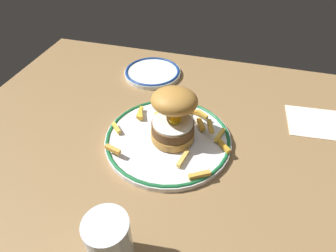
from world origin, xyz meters
TOP-DOWN VIEW (x-y plane):
  - ground_plane at (0.00, 0.00)cm, footprint 111.06×89.30cm
  - dinner_plate at (-4.27, 4.10)cm, footprint 28.05×28.05cm
  - burger at (-3.26, 4.88)cm, footprint 9.78×11.43cm
  - fries_pile at (-2.42, 6.88)cm, footprint 27.40×21.53cm
  - water_glass at (-5.29, -23.64)cm, footprint 6.60×6.60cm
  - side_plate at (-16.25, 30.01)cm, footprint 16.52×16.52cm
  - napkin at (28.18, 19.72)cm, footprint 13.61×12.38cm

SIDE VIEW (x-z plane):
  - ground_plane at x=0.00cm, z-range -4.00..0.00cm
  - napkin at x=28.18cm, z-range 0.00..0.40cm
  - side_plate at x=-16.25cm, z-range 0.03..1.63cm
  - dinner_plate at x=-4.27cm, z-range 0.04..1.64cm
  - fries_pile at x=-2.42cm, z-range 0.86..3.65cm
  - water_glass at x=-5.29cm, z-range -0.54..10.03cm
  - burger at x=-3.26cm, z-range 1.42..13.61cm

